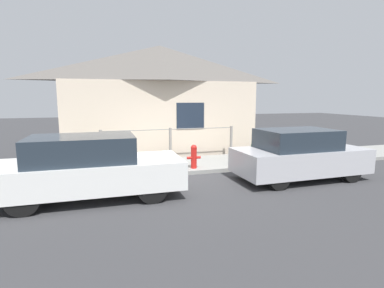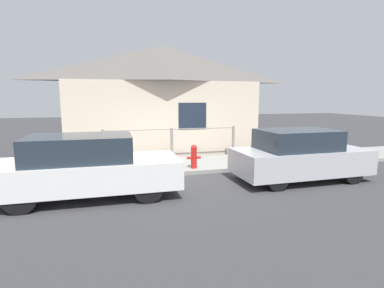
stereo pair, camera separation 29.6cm
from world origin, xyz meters
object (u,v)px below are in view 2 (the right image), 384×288
(fire_hydrant, at_px, (194,156))
(potted_plant_near_hydrant, at_px, (168,156))
(car_right, at_px, (300,156))
(potted_plant_by_fence, at_px, (91,156))
(car_left, at_px, (87,167))
(potted_plant_corner, at_px, (259,148))

(fire_hydrant, relative_size, potted_plant_near_hydrant, 1.71)
(car_right, bearing_deg, fire_hydrant, 146.53)
(potted_plant_by_fence, bearing_deg, potted_plant_near_hydrant, -9.30)
(car_left, height_order, potted_plant_by_fence, car_left)
(car_right, xyz_separation_m, potted_plant_corner, (0.37, 3.09, -0.29))
(car_right, relative_size, potted_plant_corner, 6.84)
(potted_plant_near_hydrant, bearing_deg, car_right, -39.72)
(car_left, distance_m, potted_plant_near_hydrant, 3.64)
(potted_plant_near_hydrant, relative_size, potted_plant_by_fence, 0.82)
(fire_hydrant, xyz_separation_m, potted_plant_near_hydrant, (-0.63, 1.01, -0.15))
(car_right, bearing_deg, potted_plant_near_hydrant, 139.62)
(car_left, bearing_deg, fire_hydrant, 29.30)
(car_left, xyz_separation_m, car_right, (5.66, -0.00, -0.03))
(car_left, bearing_deg, potted_plant_near_hydrant, 48.37)
(car_left, bearing_deg, potted_plant_by_fence, 92.19)
(potted_plant_near_hydrant, distance_m, potted_plant_by_fence, 2.55)
(car_left, relative_size, potted_plant_corner, 7.59)
(car_right, height_order, potted_plant_by_fence, car_right)
(fire_hydrant, bearing_deg, car_right, -32.81)
(car_right, height_order, fire_hydrant, car_right)
(car_right, distance_m, potted_plant_near_hydrant, 4.22)
(potted_plant_by_fence, bearing_deg, car_left, -88.23)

